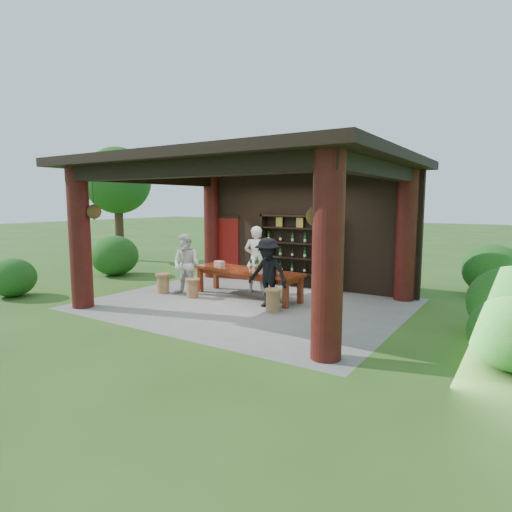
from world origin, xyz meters
The scene contains 15 objects.
ground centered at (0.00, 0.00, 0.00)m, with size 90.00×90.00×0.00m, color #2D5119.
pavilion centered at (-0.01, 0.43, 2.13)m, with size 7.50×6.00×3.60m.
wine_shelf centered at (0.15, 2.45, 1.07)m, with size 2.43×0.37×2.14m.
tasting_table centered at (-0.40, 0.60, 0.63)m, with size 3.26×1.20×0.75m.
stool_near_left centered at (-1.61, -0.21, 0.27)m, with size 0.38×0.38×0.50m.
stool_near_right centered at (0.94, -0.34, 0.28)m, with size 0.41×0.41×0.53m.
stool_far_left centered at (-2.66, -0.22, 0.29)m, with size 0.41×0.41×0.54m.
host centered at (-0.55, 1.27, 0.93)m, with size 0.68×0.44×1.86m, color silver.
guest_woman centered at (-1.97, -0.03, 0.83)m, with size 0.80×0.63×1.65m, color silver.
guest_man centered at (0.60, -0.01, 0.83)m, with size 1.08×0.62×1.66m, color black.
table_bottles centered at (-0.37, 0.90, 0.90)m, with size 0.30×0.21×0.31m.
table_glasses centered at (0.24, 0.56, 0.82)m, with size 0.96×0.37×0.15m.
napkin_basket centered at (-1.35, 0.64, 0.82)m, with size 0.26×0.18×0.14m, color #BF6672.
shrubs centered at (2.45, 1.22, 0.55)m, with size 14.69×8.54×1.36m.
trees centered at (3.44, 0.94, 3.37)m, with size 22.21×9.35×4.80m.
Camera 1 is at (5.81, -8.59, 2.52)m, focal length 30.00 mm.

